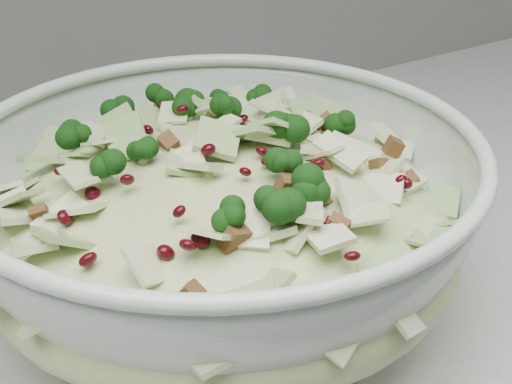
# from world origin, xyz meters

# --- Properties ---
(mixing_bowl) EXTENTS (0.48, 0.48, 0.15)m
(mixing_bowl) POSITION_xyz_m (-0.01, 1.61, 0.98)
(mixing_bowl) COLOR #B0C2B5
(mixing_bowl) RESTS_ON counter
(salad) EXTENTS (0.42, 0.42, 0.15)m
(salad) POSITION_xyz_m (-0.01, 1.61, 1.00)
(salad) COLOR #B3BF82
(salad) RESTS_ON mixing_bowl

